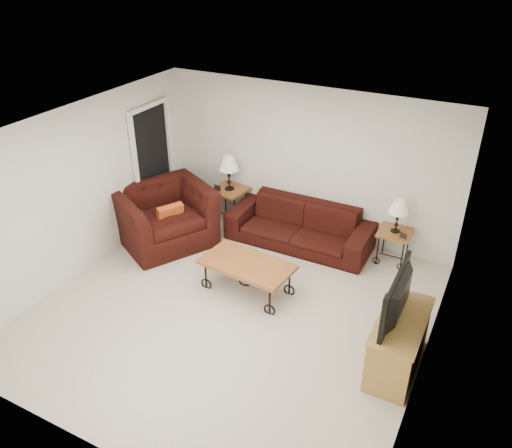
{
  "coord_description": "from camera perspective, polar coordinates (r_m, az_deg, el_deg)",
  "views": [
    {
      "loc": [
        2.85,
        -4.8,
        4.49
      ],
      "look_at": [
        0.0,
        0.7,
        1.0
      ],
      "focal_mm": 36.26,
      "sensor_mm": 36.0,
      "label": 1
    }
  ],
  "objects": [
    {
      "name": "ceiling",
      "position": [
        5.92,
        -3.17,
        9.73
      ],
      "size": [
        5.0,
        5.0,
        0.0
      ],
      "primitive_type": "plane",
      "color": "white",
      "rests_on": "wall_back"
    },
    {
      "name": "backpack",
      "position": [
        8.11,
        10.83,
        -3.01
      ],
      "size": [
        0.36,
        0.3,
        0.42
      ],
      "primitive_type": "ellipsoid",
      "rotation": [
        0.0,
        0.0,
        -0.16
      ],
      "color": "black",
      "rests_on": "ground"
    },
    {
      "name": "lamp_right",
      "position": [
        8.0,
        15.36,
        0.88
      ],
      "size": [
        0.31,
        0.31,
        0.54
      ],
      "primitive_type": null,
      "rotation": [
        0.0,
        0.0,
        0.02
      ],
      "color": "black",
      "rests_on": "side_table_right"
    },
    {
      "name": "tv_stand",
      "position": [
        6.36,
        15.43,
        -12.56
      ],
      "size": [
        0.48,
        1.16,
        0.69
      ],
      "primitive_type": "cube",
      "color": "#B88244",
      "rests_on": "ground"
    },
    {
      "name": "throw_pillow",
      "position": [
        8.4,
        -9.46,
        0.78
      ],
      "size": [
        0.31,
        0.43,
        0.43
      ],
      "primitive_type": "cube",
      "rotation": [
        0.0,
        0.0,
        1.06
      ],
      "color": "#BF5C18",
      "rests_on": "armchair"
    },
    {
      "name": "photo_frame_left",
      "position": [
        8.95,
        -4.28,
        3.99
      ],
      "size": [
        0.12,
        0.02,
        0.1
      ],
      "primitive_type": "cube",
      "rotation": [
        0.0,
        0.0,
        0.02
      ],
      "color": "black",
      "rests_on": "side_table_left"
    },
    {
      "name": "photo_frame_right",
      "position": [
        7.96,
        15.93,
        -1.24
      ],
      "size": [
        0.11,
        0.03,
        0.09
      ],
      "primitive_type": "cube",
      "rotation": [
        0.0,
        0.0,
        -0.19
      ],
      "color": "black",
      "rests_on": "side_table_right"
    },
    {
      "name": "armchair",
      "position": [
        8.54,
        -10.05,
        0.87
      ],
      "size": [
        1.82,
        1.89,
        0.95
      ],
      "primitive_type": "imported",
      "rotation": [
        0.0,
        0.0,
        1.06
      ],
      "color": "black",
      "rests_on": "ground"
    },
    {
      "name": "side_table_left",
      "position": [
        9.15,
        -2.91,
        2.15
      ],
      "size": [
        0.64,
        0.64,
        0.61
      ],
      "primitive_type": "cube",
      "rotation": [
        0.0,
        0.0,
        -0.15
      ],
      "color": "#9A4E27",
      "rests_on": "ground"
    },
    {
      "name": "wall_back",
      "position": [
        8.48,
        5.65,
        6.79
      ],
      "size": [
        5.0,
        0.02,
        2.5
      ],
      "primitive_type": "cube",
      "color": "white",
      "rests_on": "ground"
    },
    {
      "name": "wall_left",
      "position": [
        7.88,
        -18.84,
        3.48
      ],
      "size": [
        0.02,
        5.0,
        2.5
      ],
      "primitive_type": "cube",
      "color": "white",
      "rests_on": "ground"
    },
    {
      "name": "lamp_left",
      "position": [
        8.89,
        -3.0,
        5.66
      ],
      "size": [
        0.4,
        0.4,
        0.61
      ],
      "primitive_type": null,
      "rotation": [
        0.0,
        0.0,
        -0.15
      ],
      "color": "black",
      "rests_on": "side_table_left"
    },
    {
      "name": "wall_front",
      "position": [
        4.89,
        -18.1,
        -13.93
      ],
      "size": [
        5.0,
        0.02,
        2.5
      ],
      "primitive_type": "cube",
      "color": "white",
      "rests_on": "ground"
    },
    {
      "name": "doorway",
      "position": [
        9.05,
        -11.25,
        6.28
      ],
      "size": [
        0.08,
        0.94,
        2.04
      ],
      "primitive_type": "cube",
      "color": "black",
      "rests_on": "ground"
    },
    {
      "name": "sofa",
      "position": [
        8.43,
        4.83,
        -0.16
      ],
      "size": [
        2.35,
        0.92,
        0.69
      ],
      "primitive_type": "imported",
      "color": "black",
      "rests_on": "ground"
    },
    {
      "name": "side_table_right",
      "position": [
        8.26,
        14.87,
        -2.4
      ],
      "size": [
        0.51,
        0.51,
        0.54
      ],
      "primitive_type": "cube",
      "rotation": [
        0.0,
        0.0,
        0.02
      ],
      "color": "#9A4E27",
      "rests_on": "ground"
    },
    {
      "name": "wall_right",
      "position": [
        5.8,
        19.22,
        -6.47
      ],
      "size": [
        0.02,
        5.0,
        2.5
      ],
      "primitive_type": "cube",
      "color": "white",
      "rests_on": "ground"
    },
    {
      "name": "ground",
      "position": [
        7.16,
        -2.62,
        -9.45
      ],
      "size": [
        5.0,
        5.0,
        0.0
      ],
      "primitive_type": "plane",
      "color": "beige",
      "rests_on": "ground"
    },
    {
      "name": "coffee_table",
      "position": [
        7.36,
        -0.97,
        -5.86
      ],
      "size": [
        1.35,
        0.82,
        0.48
      ],
      "primitive_type": "cube",
      "rotation": [
        0.0,
        0.0,
        -0.1
      ],
      "color": "#9A4E27",
      "rests_on": "ground"
    },
    {
      "name": "television",
      "position": [
        5.96,
        16.07,
        -7.86
      ],
      "size": [
        0.14,
        1.04,
        0.6
      ],
      "primitive_type": "imported",
      "rotation": [
        0.0,
        0.0,
        -1.57
      ],
      "color": "black",
      "rests_on": "tv_stand"
    }
  ]
}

